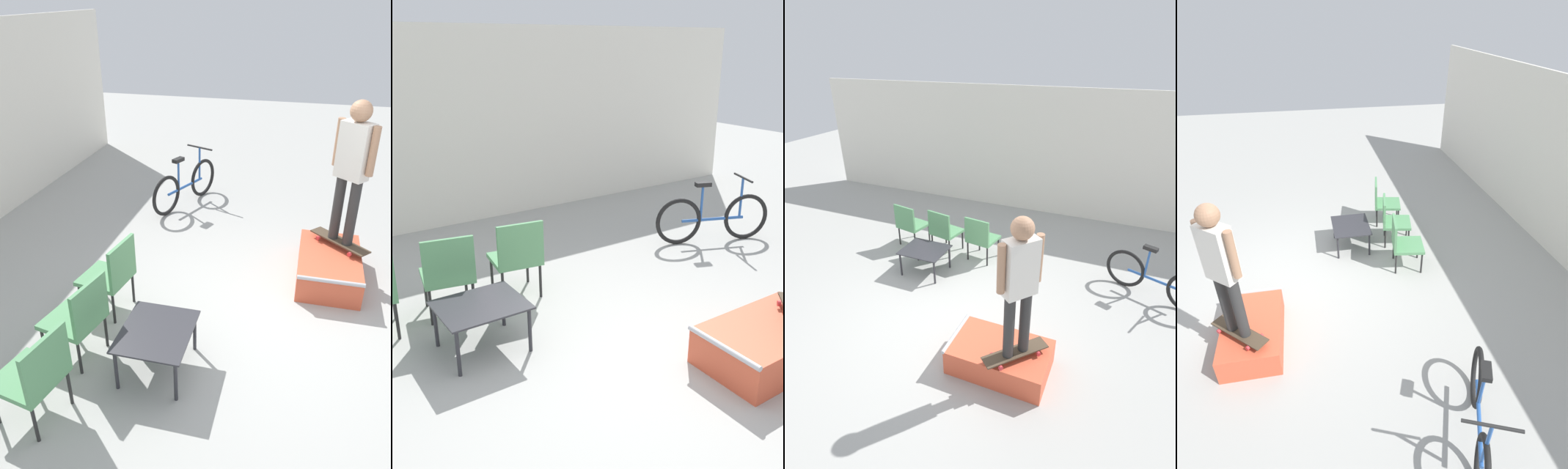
% 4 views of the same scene
% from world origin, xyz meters
% --- Properties ---
extents(ground_plane, '(24.00, 24.00, 0.00)m').
position_xyz_m(ground_plane, '(0.00, 0.00, 0.00)').
color(ground_plane, '#A8A8A3').
extents(skate_ramp_box, '(1.29, 0.77, 0.38)m').
position_xyz_m(skate_ramp_box, '(1.11, -0.63, 0.18)').
color(skate_ramp_box, '#DB5638').
rests_on(skate_ramp_box, ground_plane).
extents(skateboard_on_ramp, '(0.71, 0.76, 0.07)m').
position_xyz_m(skateboard_on_ramp, '(1.34, -0.74, 0.44)').
color(skateboard_on_ramp, '#473828').
rests_on(skateboard_on_ramp, skate_ramp_box).
extents(person_skater, '(0.39, 0.46, 1.81)m').
position_xyz_m(person_skater, '(1.34, -0.74, 1.53)').
color(person_skater, '#2D2D2D').
rests_on(person_skater, skateboard_on_ramp).
extents(coffee_table, '(0.80, 0.68, 0.47)m').
position_xyz_m(coffee_table, '(-0.97, 1.01, 0.42)').
color(coffee_table, '#2D2D33').
rests_on(coffee_table, ground_plane).
extents(patio_chair_left, '(0.61, 0.61, 0.93)m').
position_xyz_m(patio_chair_left, '(-1.78, 1.79, 0.52)').
color(patio_chair_left, black).
rests_on(patio_chair_left, ground_plane).
extents(patio_chair_center, '(0.61, 0.61, 0.93)m').
position_xyz_m(patio_chair_center, '(-0.99, 1.79, 0.52)').
color(patio_chair_center, black).
rests_on(patio_chair_center, ground_plane).
extents(patio_chair_right, '(0.59, 0.59, 0.93)m').
position_xyz_m(patio_chair_right, '(-0.19, 1.79, 0.52)').
color(patio_chair_right, black).
rests_on(patio_chair_right, ground_plane).
extents(bicycle, '(1.62, 0.76, 0.95)m').
position_xyz_m(bicycle, '(2.94, 1.78, 0.36)').
color(bicycle, black).
rests_on(bicycle, ground_plane).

